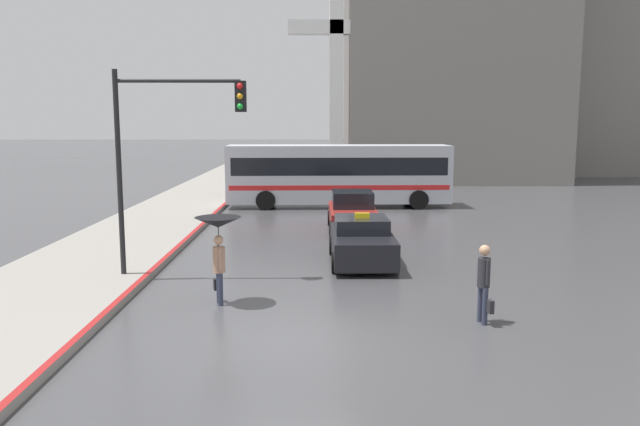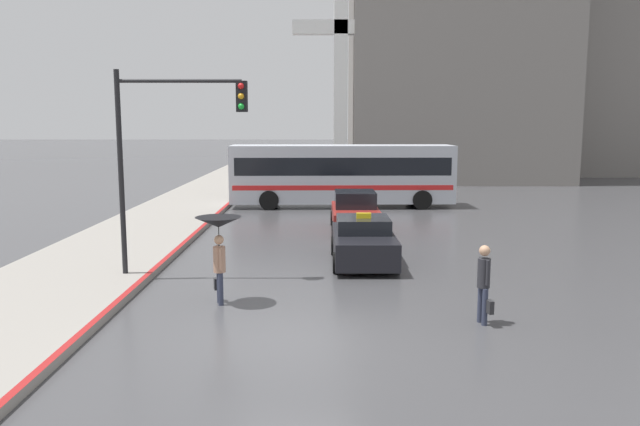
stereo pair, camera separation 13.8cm
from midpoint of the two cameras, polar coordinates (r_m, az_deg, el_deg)
name	(u,v)px [view 2 (the right image)]	position (r m, az deg, el deg)	size (l,w,h in m)	color
ground_plane	(294,341)	(12.46, -2.11, -11.64)	(300.00, 300.00, 0.00)	#424244
taxi	(362,242)	(19.02, 4.02, -2.64)	(1.91, 4.03, 1.55)	black
sedan_red	(353,213)	(24.78, 3.23, 0.01)	(1.91, 4.30, 1.54)	maroon
city_bus	(340,173)	(31.69, 1.96, 3.71)	(11.22, 2.85, 3.12)	#B2B7C1
pedestrian_with_umbrella	(217,233)	(14.67, -9.15, -1.81)	(1.08, 1.08, 2.08)	#2D3347
pedestrian_man	(482,280)	(13.66, 14.88, -5.94)	(0.32, 0.55, 1.70)	#2D3347
traffic_light	(169,136)	(17.02, -13.43, 6.90)	(3.47, 0.38, 5.62)	black
monument_cross	(339,62)	(42.74, 1.83, 13.64)	(6.41, 0.90, 14.57)	white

